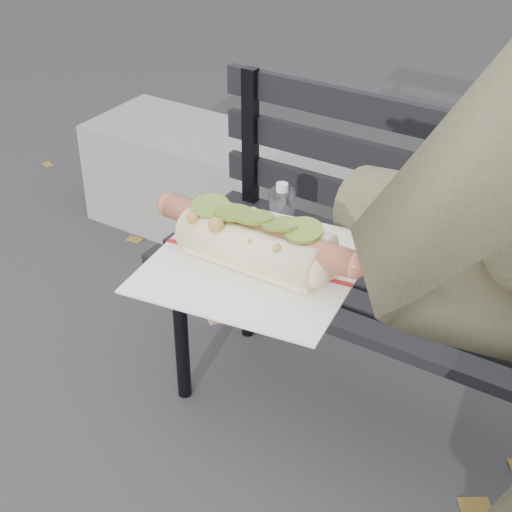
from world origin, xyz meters
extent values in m
cylinder|color=black|center=(-0.69, 0.78, 0.23)|extent=(0.04, 0.04, 0.45)
cylinder|color=black|center=(-0.69, 1.12, 0.23)|extent=(0.04, 0.04, 0.45)
cube|color=black|center=(-0.02, 0.77, 0.47)|extent=(1.50, 0.07, 0.03)
cube|color=black|center=(-0.02, 0.86, 0.47)|extent=(1.50, 0.07, 0.03)
cube|color=black|center=(-0.02, 0.95, 0.47)|extent=(1.50, 0.07, 0.03)
cube|color=black|center=(-0.02, 1.04, 0.47)|extent=(1.50, 0.07, 0.03)
cube|color=black|center=(-0.02, 1.13, 0.47)|extent=(1.50, 0.07, 0.03)
cube|color=black|center=(-0.69, 1.14, 0.67)|extent=(0.04, 0.03, 0.42)
cube|color=black|center=(-0.02, 1.16, 0.57)|extent=(1.50, 0.02, 0.08)
cube|color=black|center=(-0.02, 1.16, 0.70)|extent=(1.50, 0.02, 0.08)
cube|color=black|center=(-0.02, 1.16, 0.83)|extent=(1.50, 0.02, 0.08)
cylinder|color=white|center=(-0.46, 0.92, 0.57)|extent=(0.06, 0.06, 0.19)
cylinder|color=white|center=(-0.46, 0.92, 0.68)|extent=(0.03, 0.03, 0.02)
cube|color=slate|center=(-1.05, 1.60, 0.20)|extent=(1.20, 0.40, 0.40)
cylinder|color=#D8A384|center=(0.12, -0.04, 1.16)|extent=(0.09, 0.08, 0.07)
ellipsoid|color=#D8A384|center=(0.08, -0.05, 1.16)|extent=(0.10, 0.11, 0.03)
cylinder|color=#D8A384|center=(0.02, -0.08, 1.16)|extent=(0.06, 0.02, 0.02)
cylinder|color=#D8A384|center=(0.02, -0.06, 1.16)|extent=(0.06, 0.02, 0.02)
cylinder|color=#D8A384|center=(0.02, -0.04, 1.16)|extent=(0.06, 0.02, 0.02)
cylinder|color=#D8A384|center=(0.02, -0.02, 1.16)|extent=(0.06, 0.02, 0.02)
cylinder|color=#D8A384|center=(0.09, -0.10, 1.16)|extent=(0.04, 0.05, 0.02)
cube|color=white|center=(0.08, -0.05, 1.17)|extent=(0.21, 0.21, 0.00)
cube|color=#B21E1E|center=(0.08, -0.05, 1.18)|extent=(0.19, 0.03, 0.00)
cylinder|color=#B66346|center=(0.08, -0.05, 1.21)|extent=(0.20, 0.02, 0.02)
sphere|color=#B66346|center=(-0.02, -0.05, 1.21)|extent=(0.02, 0.02, 0.02)
sphere|color=#B66346|center=(0.18, -0.05, 1.21)|extent=(0.03, 0.02, 0.02)
sphere|color=#9E6B2D|center=(0.07, -0.03, 1.22)|extent=(0.01, 0.01, 0.01)
sphere|color=#9E6B2D|center=(0.12, -0.04, 1.22)|extent=(0.01, 0.01, 0.01)
sphere|color=#9E6B2D|center=(0.03, -0.05, 1.22)|extent=(0.01, 0.01, 0.01)
sphere|color=#9E6B2D|center=(0.07, -0.02, 1.21)|extent=(0.01, 0.01, 0.01)
sphere|color=#9E6B2D|center=(0.03, -0.04, 1.22)|extent=(0.01, 0.01, 0.01)
sphere|color=#9E6B2D|center=(0.04, -0.06, 1.21)|extent=(0.01, 0.01, 0.01)
sphere|color=#9E6B2D|center=(0.09, -0.03, 1.21)|extent=(0.01, 0.01, 0.01)
sphere|color=#9E6B2D|center=(0.07, -0.03, 1.21)|extent=(0.01, 0.01, 0.01)
sphere|color=#9E6B2D|center=(0.06, -0.06, 1.21)|extent=(0.01, 0.01, 0.01)
sphere|color=#9E6B2D|center=(0.07, -0.06, 1.21)|extent=(0.01, 0.01, 0.01)
sphere|color=#9E6B2D|center=(0.12, -0.07, 1.22)|extent=(0.01, 0.01, 0.01)
sphere|color=#9E6B2D|center=(0.05, -0.04, 1.22)|extent=(0.01, 0.01, 0.01)
sphere|color=#9E6B2D|center=(0.12, -0.06, 1.21)|extent=(0.01, 0.01, 0.01)
sphere|color=#9E6B2D|center=(0.02, -0.07, 1.22)|extent=(0.01, 0.01, 0.01)
sphere|color=#9E6B2D|center=(0.09, -0.04, 1.22)|extent=(0.01, 0.01, 0.01)
sphere|color=#9E6B2D|center=(0.08, -0.03, 1.21)|extent=(0.01, 0.01, 0.01)
sphere|color=#9E6B2D|center=(0.05, -0.04, 1.22)|extent=(0.01, 0.01, 0.01)
sphere|color=#9E6B2D|center=(0.12, -0.03, 1.22)|extent=(0.01, 0.01, 0.01)
sphere|color=#9E6B2D|center=(0.07, -0.04, 1.21)|extent=(0.01, 0.01, 0.01)
sphere|color=#9E6B2D|center=(0.09, -0.07, 1.21)|extent=(0.01, 0.01, 0.01)
sphere|color=#9E6B2D|center=(0.06, -0.03, 1.21)|extent=(0.01, 0.01, 0.01)
sphere|color=#9E6B2D|center=(0.06, -0.05, 1.22)|extent=(0.01, 0.01, 0.01)
sphere|color=#9E6B2D|center=(0.05, -0.07, 1.22)|extent=(0.01, 0.01, 0.01)
sphere|color=#9E6B2D|center=(0.04, -0.07, 1.21)|extent=(0.01, 0.01, 0.01)
sphere|color=#9E6B2D|center=(0.10, -0.03, 1.21)|extent=(0.01, 0.01, 0.01)
sphere|color=#9E6B2D|center=(0.06, -0.05, 1.22)|extent=(0.01, 0.01, 0.01)
sphere|color=#9E6B2D|center=(0.09, -0.03, 1.22)|extent=(0.01, 0.01, 0.01)
sphere|color=#9E6B2D|center=(0.09, -0.04, 1.22)|extent=(0.01, 0.01, 0.01)
sphere|color=#9E6B2D|center=(0.07, -0.03, 1.22)|extent=(0.01, 0.01, 0.01)
sphere|color=#9E6B2D|center=(0.04, -0.05, 1.21)|extent=(0.01, 0.01, 0.01)
cylinder|color=#5C8022|center=(0.03, -0.05, 1.22)|extent=(0.04, 0.04, 0.01)
cylinder|color=#5C8022|center=(0.06, -0.05, 1.22)|extent=(0.04, 0.04, 0.01)
cylinder|color=#5C8022|center=(0.08, -0.04, 1.22)|extent=(0.04, 0.04, 0.01)
cylinder|color=#5C8022|center=(0.10, -0.04, 1.22)|extent=(0.04, 0.04, 0.01)
cylinder|color=#5C8022|center=(0.13, -0.04, 1.22)|extent=(0.04, 0.04, 0.01)
cube|color=brown|center=(-1.37, 1.37, 0.00)|extent=(0.07, 0.05, 0.00)
cube|color=brown|center=(-1.12, 1.80, 0.00)|extent=(0.05, 0.05, 0.00)
cube|color=brown|center=(-2.14, 1.67, 0.00)|extent=(0.07, 0.06, 0.00)
cube|color=brown|center=(0.17, 0.83, 0.00)|extent=(0.10, 0.09, 0.00)
camera|label=1|loc=(0.41, -0.57, 1.58)|focal=55.00mm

